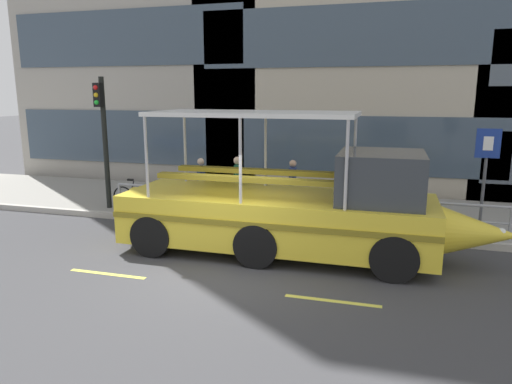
{
  "coord_description": "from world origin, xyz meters",
  "views": [
    {
      "loc": [
        3.27,
        -9.09,
        3.79
      ],
      "look_at": [
        0.01,
        2.23,
        1.3
      ],
      "focal_mm": 32.73,
      "sensor_mm": 36.0,
      "label": 1
    }
  ],
  "objects_px": {
    "leaned_bicycle": "(137,197)",
    "parking_sign": "(486,162)",
    "traffic_light_pole": "(103,130)",
    "pedestrian_mid_right": "(238,179)",
    "pedestrian_near_stern": "(201,178)",
    "pedestrian_mid_left": "(293,180)",
    "pedestrian_near_bow": "(410,188)",
    "duck_tour_boat": "(298,210)"
  },
  "relations": [
    {
      "from": "leaned_bicycle",
      "to": "parking_sign",
      "type": "bearing_deg",
      "value": 2.23
    },
    {
      "from": "traffic_light_pole",
      "to": "pedestrian_mid_right",
      "type": "bearing_deg",
      "value": 8.54
    },
    {
      "from": "leaned_bicycle",
      "to": "pedestrian_near_stern",
      "type": "height_order",
      "value": "pedestrian_near_stern"
    },
    {
      "from": "pedestrian_mid_left",
      "to": "pedestrian_near_stern",
      "type": "bearing_deg",
      "value": -170.11
    },
    {
      "from": "leaned_bicycle",
      "to": "pedestrian_near_bow",
      "type": "xyz_separation_m",
      "value": [
        8.26,
        0.94,
        0.58
      ]
    },
    {
      "from": "parking_sign",
      "to": "pedestrian_mid_left",
      "type": "bearing_deg",
      "value": 171.19
    },
    {
      "from": "pedestrian_near_bow",
      "to": "pedestrian_near_stern",
      "type": "xyz_separation_m",
      "value": [
        -6.35,
        -0.22,
        0.01
      ]
    },
    {
      "from": "pedestrian_near_stern",
      "to": "pedestrian_near_bow",
      "type": "bearing_deg",
      "value": 1.98
    },
    {
      "from": "pedestrian_mid_left",
      "to": "pedestrian_near_bow",
      "type": "bearing_deg",
      "value": -4.6
    },
    {
      "from": "leaned_bicycle",
      "to": "pedestrian_near_stern",
      "type": "xyz_separation_m",
      "value": [
        1.91,
        0.72,
        0.59
      ]
    },
    {
      "from": "pedestrian_near_bow",
      "to": "parking_sign",
      "type": "bearing_deg",
      "value": -16.56
    },
    {
      "from": "duck_tour_boat",
      "to": "pedestrian_near_stern",
      "type": "relative_size",
      "value": 5.69
    },
    {
      "from": "traffic_light_pole",
      "to": "duck_tour_boat",
      "type": "xyz_separation_m",
      "value": [
        6.62,
        -2.16,
        -1.59
      ]
    },
    {
      "from": "traffic_light_pole",
      "to": "pedestrian_mid_left",
      "type": "relative_size",
      "value": 2.58
    },
    {
      "from": "leaned_bicycle",
      "to": "pedestrian_mid_right",
      "type": "height_order",
      "value": "pedestrian_mid_right"
    },
    {
      "from": "duck_tour_boat",
      "to": "pedestrian_near_stern",
      "type": "distance_m",
      "value": 4.82
    },
    {
      "from": "pedestrian_near_stern",
      "to": "pedestrian_mid_right",
      "type": "bearing_deg",
      "value": -10.95
    },
    {
      "from": "pedestrian_near_stern",
      "to": "duck_tour_boat",
      "type": "bearing_deg",
      "value": -39.13
    },
    {
      "from": "parking_sign",
      "to": "pedestrian_near_bow",
      "type": "xyz_separation_m",
      "value": [
        -1.83,
        0.54,
        -0.89
      ]
    },
    {
      "from": "pedestrian_near_bow",
      "to": "duck_tour_boat",
      "type": "bearing_deg",
      "value": -128.64
    },
    {
      "from": "pedestrian_mid_left",
      "to": "parking_sign",
      "type": "bearing_deg",
      "value": -8.81
    },
    {
      "from": "pedestrian_near_bow",
      "to": "pedestrian_mid_right",
      "type": "distance_m",
      "value": 5.07
    },
    {
      "from": "duck_tour_boat",
      "to": "pedestrian_mid_left",
      "type": "distance_m",
      "value": 3.65
    },
    {
      "from": "duck_tour_boat",
      "to": "pedestrian_mid_left",
      "type": "bearing_deg",
      "value": 103.83
    },
    {
      "from": "pedestrian_near_bow",
      "to": "pedestrian_near_stern",
      "type": "relative_size",
      "value": 0.99
    },
    {
      "from": "parking_sign",
      "to": "pedestrian_near_stern",
      "type": "height_order",
      "value": "parking_sign"
    },
    {
      "from": "pedestrian_mid_right",
      "to": "leaned_bicycle",
      "type": "bearing_deg",
      "value": -171.81
    },
    {
      "from": "duck_tour_boat",
      "to": "pedestrian_mid_right",
      "type": "height_order",
      "value": "duck_tour_boat"
    },
    {
      "from": "pedestrian_mid_right",
      "to": "parking_sign",
      "type": "bearing_deg",
      "value": -0.58
    },
    {
      "from": "duck_tour_boat",
      "to": "pedestrian_mid_right",
      "type": "distance_m",
      "value": 3.71
    },
    {
      "from": "duck_tour_boat",
      "to": "leaned_bicycle",
      "type": "bearing_deg",
      "value": 157.6
    },
    {
      "from": "duck_tour_boat",
      "to": "pedestrian_near_stern",
      "type": "height_order",
      "value": "duck_tour_boat"
    },
    {
      "from": "duck_tour_boat",
      "to": "pedestrian_near_stern",
      "type": "xyz_separation_m",
      "value": [
        -3.74,
        3.04,
        0.07
      ]
    },
    {
      "from": "parking_sign",
      "to": "leaned_bicycle",
      "type": "xyz_separation_m",
      "value": [
        -10.09,
        -0.39,
        -1.48
      ]
    },
    {
      "from": "traffic_light_pole",
      "to": "pedestrian_near_stern",
      "type": "xyz_separation_m",
      "value": [
        2.88,
        0.88,
        -1.52
      ]
    },
    {
      "from": "parking_sign",
      "to": "pedestrian_mid_right",
      "type": "height_order",
      "value": "parking_sign"
    },
    {
      "from": "leaned_bicycle",
      "to": "pedestrian_mid_left",
      "type": "bearing_deg",
      "value": 14.28
    },
    {
      "from": "traffic_light_pole",
      "to": "pedestrian_mid_right",
      "type": "distance_m",
      "value": 4.47
    },
    {
      "from": "parking_sign",
      "to": "leaned_bicycle",
      "type": "relative_size",
      "value": 1.56
    },
    {
      "from": "parking_sign",
      "to": "pedestrian_near_stern",
      "type": "xyz_separation_m",
      "value": [
        -8.18,
        0.32,
        -0.88
      ]
    },
    {
      "from": "parking_sign",
      "to": "leaned_bicycle",
      "type": "distance_m",
      "value": 10.2
    },
    {
      "from": "pedestrian_near_bow",
      "to": "pedestrian_mid_right",
      "type": "height_order",
      "value": "pedestrian_mid_right"
    }
  ]
}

